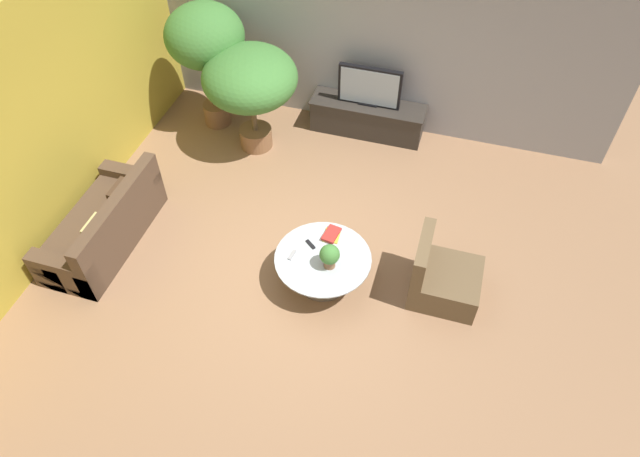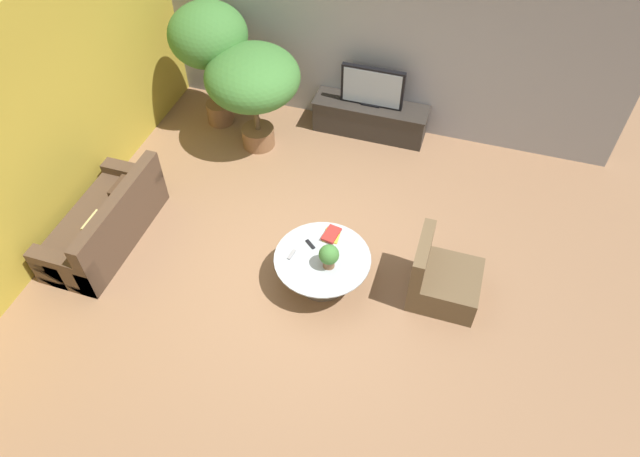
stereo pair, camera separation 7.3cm
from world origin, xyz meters
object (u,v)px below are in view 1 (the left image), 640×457
at_px(couch_by_wall, 105,226).
at_px(potted_palm_corner, 250,81).
at_px(potted_palm_tall, 205,40).
at_px(media_console, 367,117).
at_px(armchair_wicker, 442,278).
at_px(coffee_table, 323,265).
at_px(television, 370,87).
at_px(potted_plant_tabletop, 330,256).

distance_m(couch_by_wall, potted_palm_corner, 2.82).
bearing_deg(potted_palm_tall, media_console, 10.75).
bearing_deg(armchair_wicker, potted_palm_tall, 59.23).
relative_size(coffee_table, armchair_wicker, 1.36).
relative_size(coffee_table, potted_palm_corner, 0.72).
distance_m(media_console, coffee_table, 3.06).
distance_m(television, armchair_wicker, 3.28).
bearing_deg(potted_palm_corner, couch_by_wall, -115.64).
distance_m(coffee_table, potted_palm_tall, 3.82).
bearing_deg(armchair_wicker, television, 29.54).
distance_m(media_console, potted_palm_corner, 1.97).
xyz_separation_m(media_console, armchair_wicker, (1.59, -2.81, -0.00)).
bearing_deg(coffee_table, media_console, 93.33).
xyz_separation_m(couch_by_wall, potted_plant_tabletop, (3.00, 0.08, 0.36)).
bearing_deg(coffee_table, couch_by_wall, -176.57).
xyz_separation_m(television, potted_plant_tabletop, (0.29, -3.15, -0.20)).
bearing_deg(media_console, potted_plant_tabletop, -84.82).
distance_m(armchair_wicker, potted_palm_corner, 3.83).
height_order(media_console, couch_by_wall, couch_by_wall).
xyz_separation_m(armchair_wicker, potted_plant_tabletop, (-1.30, -0.34, 0.37)).
relative_size(television, potted_palm_tall, 0.48).
bearing_deg(armchair_wicker, potted_plant_tabletop, 104.68).
xyz_separation_m(media_console, couch_by_wall, (-2.72, -3.23, 0.01)).
relative_size(couch_by_wall, potted_plant_tabletop, 5.64).
height_order(media_console, television, television).
relative_size(potted_palm_tall, potted_plant_tabletop, 6.04).
height_order(media_console, armchair_wicker, armchair_wicker).
bearing_deg(couch_by_wall, television, 139.90).
relative_size(couch_by_wall, potted_palm_tall, 0.93).
bearing_deg(couch_by_wall, armchair_wicker, 95.59).
distance_m(couch_by_wall, potted_plant_tabletop, 3.03).
xyz_separation_m(couch_by_wall, potted_palm_corner, (1.16, 2.41, 0.88)).
distance_m(coffee_table, potted_palm_corner, 2.96).
height_order(television, couch_by_wall, television).
height_order(coffee_table, potted_plant_tabletop, potted_plant_tabletop).
height_order(couch_by_wall, armchair_wicker, armchair_wicker).
xyz_separation_m(armchair_wicker, potted_palm_tall, (-3.96, 2.36, 1.19)).
bearing_deg(television, armchair_wicker, -60.46).
distance_m(potted_palm_corner, potted_plant_tabletop, 3.02).
bearing_deg(television, potted_palm_tall, -169.29).
height_order(potted_palm_corner, potted_plant_tabletop, potted_palm_corner).
relative_size(media_console, potted_palm_corner, 1.09).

